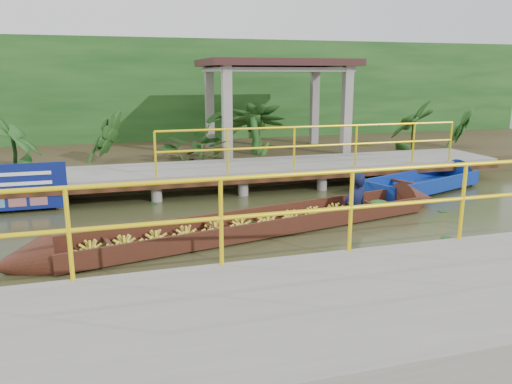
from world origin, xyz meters
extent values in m
plane|color=#31341A|center=(0.00, 0.00, 0.00)|extent=(80.00, 80.00, 0.00)
cube|color=#352D1A|center=(0.00, 7.50, 0.23)|extent=(30.00, 8.00, 0.45)
cube|color=gray|center=(0.00, 3.50, 0.50)|extent=(16.00, 2.00, 0.15)
cube|color=black|center=(0.00, 2.50, 0.42)|extent=(16.00, 0.12, 0.18)
cylinder|color=yellow|center=(2.75, 2.55, 1.57)|extent=(7.50, 0.05, 0.05)
cylinder|color=yellow|center=(2.75, 2.55, 1.12)|extent=(7.50, 0.05, 0.05)
cylinder|color=yellow|center=(2.75, 2.55, 1.07)|extent=(0.05, 0.05, 1.00)
cylinder|color=gray|center=(-4.00, 2.70, 0.22)|extent=(0.24, 0.24, 0.55)
cylinder|color=gray|center=(-4.00, 4.30, 0.22)|extent=(0.24, 0.24, 0.55)
cylinder|color=gray|center=(-2.00, 2.70, 0.22)|extent=(0.24, 0.24, 0.55)
cylinder|color=gray|center=(-2.00, 4.30, 0.22)|extent=(0.24, 0.24, 0.55)
cylinder|color=gray|center=(0.00, 2.70, 0.22)|extent=(0.24, 0.24, 0.55)
cylinder|color=gray|center=(0.00, 4.30, 0.22)|extent=(0.24, 0.24, 0.55)
cylinder|color=gray|center=(2.00, 2.70, 0.22)|extent=(0.24, 0.24, 0.55)
cylinder|color=gray|center=(2.00, 4.30, 0.22)|extent=(0.24, 0.24, 0.55)
cylinder|color=gray|center=(4.00, 2.70, 0.22)|extent=(0.24, 0.24, 0.55)
cylinder|color=gray|center=(4.00, 4.30, 0.22)|extent=(0.24, 0.24, 0.55)
cylinder|color=gray|center=(6.00, 2.70, 0.22)|extent=(0.24, 0.24, 0.55)
cylinder|color=gray|center=(6.00, 4.30, 0.22)|extent=(0.24, 0.24, 0.55)
cylinder|color=gray|center=(0.00, 2.70, 0.22)|extent=(0.24, 0.24, 0.55)
cube|color=gray|center=(1.00, -4.20, 0.30)|extent=(18.00, 2.40, 0.70)
cylinder|color=yellow|center=(1.00, -3.05, 1.65)|extent=(10.00, 0.05, 0.05)
cylinder|color=yellow|center=(1.00, -3.05, 1.20)|extent=(10.00, 0.05, 0.05)
cylinder|color=yellow|center=(1.00, -3.05, 1.15)|extent=(0.05, 0.05, 1.00)
cube|color=gray|center=(1.20, 5.10, 1.60)|extent=(0.25, 0.25, 2.80)
cube|color=gray|center=(4.80, 5.10, 1.60)|extent=(0.25, 0.25, 2.80)
cube|color=gray|center=(1.20, 7.50, 1.60)|extent=(0.25, 0.25, 2.80)
cube|color=gray|center=(4.80, 7.50, 1.60)|extent=(0.25, 0.25, 2.80)
cube|color=gray|center=(3.00, 6.30, 2.90)|extent=(4.00, 2.60, 0.12)
cube|color=#361C1B|center=(3.00, 6.30, 3.10)|extent=(4.40, 3.00, 0.20)
cube|color=#153D13|center=(0.00, 10.00, 2.00)|extent=(30.00, 0.80, 4.00)
cube|color=#33180E|center=(0.54, -0.07, 0.05)|extent=(7.06, 2.32, 0.05)
cube|color=#33180E|center=(0.45, 0.36, 0.18)|extent=(6.88, 1.51, 0.30)
cube|color=#33180E|center=(0.64, -0.50, 0.18)|extent=(6.88, 1.51, 0.30)
cone|color=#33180E|center=(-3.28, -0.89, 0.12)|extent=(1.03, 1.01, 0.84)
cone|color=#33180E|center=(4.37, 0.74, 0.12)|extent=(1.03, 1.01, 0.84)
ellipsoid|color=#153D13|center=(3.29, 0.51, 0.14)|extent=(0.56, 0.48, 0.23)
imported|color=black|center=(2.69, 0.38, 0.89)|extent=(0.68, 0.54, 1.63)
cube|color=navy|center=(5.25, 1.87, 0.11)|extent=(3.39, 2.05, 0.11)
cube|color=navy|center=(5.08, 2.32, 0.24)|extent=(3.08, 1.20, 0.33)
cube|color=navy|center=(5.42, 1.41, 0.24)|extent=(3.08, 1.20, 0.33)
cube|color=navy|center=(3.72, 1.30, 0.24)|extent=(0.40, 0.94, 0.33)
cone|color=navy|center=(6.98, 2.51, 0.17)|extent=(0.93, 1.08, 0.91)
cube|color=black|center=(4.74, 1.68, 0.28)|extent=(0.44, 0.95, 0.05)
imported|color=#153D13|center=(-4.19, 5.30, 1.16)|extent=(1.14, 1.14, 1.43)
imported|color=#153D13|center=(-2.19, 5.30, 1.16)|extent=(1.14, 1.14, 1.43)
imported|color=#153D13|center=(0.31, 5.30, 1.16)|extent=(1.14, 1.14, 1.43)
imported|color=#153D13|center=(2.31, 5.30, 1.16)|extent=(1.14, 1.14, 1.43)
imported|color=#153D13|center=(7.31, 5.30, 1.16)|extent=(1.14, 1.14, 1.43)
imported|color=#153D13|center=(8.81, 5.30, 1.16)|extent=(1.14, 1.14, 1.43)
camera|label=1|loc=(-1.94, -8.28, 2.76)|focal=35.00mm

